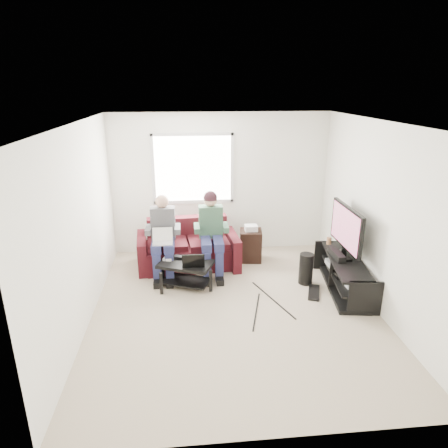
# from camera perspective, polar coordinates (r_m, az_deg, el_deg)

# --- Properties ---
(floor) EXTENTS (4.50, 4.50, 0.00)m
(floor) POSITION_cam_1_polar(r_m,az_deg,el_deg) (5.86, 1.51, -12.01)
(floor) COLOR #B8A68F
(floor) RESTS_ON ground
(ceiling) EXTENTS (4.50, 4.50, 0.00)m
(ceiling) POSITION_cam_1_polar(r_m,az_deg,el_deg) (5.03, 1.77, 14.24)
(ceiling) COLOR white
(ceiling) RESTS_ON wall_back
(wall_back) EXTENTS (4.50, 0.00, 4.50)m
(wall_back) POSITION_cam_1_polar(r_m,az_deg,el_deg) (7.45, -0.53, 5.73)
(wall_back) COLOR white
(wall_back) RESTS_ON floor
(wall_front) EXTENTS (4.50, 0.00, 4.50)m
(wall_front) POSITION_cam_1_polar(r_m,az_deg,el_deg) (3.29, 6.64, -12.75)
(wall_front) COLOR white
(wall_front) RESTS_ON floor
(wall_left) EXTENTS (0.00, 4.50, 4.50)m
(wall_left) POSITION_cam_1_polar(r_m,az_deg,el_deg) (5.44, -19.78, -0.58)
(wall_left) COLOR white
(wall_left) RESTS_ON floor
(wall_right) EXTENTS (0.00, 4.50, 4.50)m
(wall_right) POSITION_cam_1_polar(r_m,az_deg,el_deg) (5.89, 21.33, 0.71)
(wall_right) COLOR white
(wall_right) RESTS_ON floor
(window) EXTENTS (1.48, 0.04, 1.28)m
(window) POSITION_cam_1_polar(r_m,az_deg,el_deg) (7.34, -4.45, 7.87)
(window) COLOR white
(window) RESTS_ON wall_back
(sofa) EXTENTS (1.80, 0.94, 0.82)m
(sofa) POSITION_cam_1_polar(r_m,az_deg,el_deg) (7.08, -5.18, -3.58)
(sofa) COLOR #40101A
(sofa) RESTS_ON floor
(person_left) EXTENTS (0.40, 0.71, 1.33)m
(person_left) POSITION_cam_1_polar(r_m,az_deg,el_deg) (6.66, -8.70, -1.30)
(person_left) COLOR navy
(person_left) RESTS_ON sofa
(person_right) EXTENTS (0.40, 0.71, 1.38)m
(person_right) POSITION_cam_1_polar(r_m,az_deg,el_deg) (6.66, -1.83, -0.53)
(person_right) COLOR navy
(person_right) RESTS_ON sofa
(laptop_silver) EXTENTS (0.35, 0.26, 0.24)m
(laptop_silver) POSITION_cam_1_polar(r_m,az_deg,el_deg) (6.45, -8.78, -2.23)
(laptop_silver) COLOR silver
(laptop_silver) RESTS_ON person_left
(coffee_table) EXTENTS (0.94, 0.77, 0.41)m
(coffee_table) POSITION_cam_1_polar(r_m,az_deg,el_deg) (6.35, -5.49, -6.41)
(coffee_table) COLOR black
(coffee_table) RESTS_ON floor
(laptop_black) EXTENTS (0.40, 0.34, 0.24)m
(laptop_black) POSITION_cam_1_polar(r_m,az_deg,el_deg) (6.18, -4.43, -4.78)
(laptop_black) COLOR black
(laptop_black) RESTS_ON coffee_table
(controller_a) EXTENTS (0.16, 0.13, 0.04)m
(controller_a) POSITION_cam_1_polar(r_m,az_deg,el_deg) (6.41, -8.04, -4.98)
(controller_a) COLOR silver
(controller_a) RESTS_ON coffee_table
(controller_b) EXTENTS (0.16, 0.13, 0.04)m
(controller_b) POSITION_cam_1_polar(r_m,az_deg,el_deg) (6.46, -6.42, -4.72)
(controller_b) COLOR black
(controller_b) RESTS_ON coffee_table
(controller_c) EXTENTS (0.16, 0.12, 0.04)m
(controller_c) POSITION_cam_1_polar(r_m,az_deg,el_deg) (6.44, -2.85, -4.71)
(controller_c) COLOR gray
(controller_c) RESTS_ON coffee_table
(tv_stand) EXTENTS (0.67, 1.60, 0.51)m
(tv_stand) POSITION_cam_1_polar(r_m,az_deg,el_deg) (6.53, 16.79, -7.12)
(tv_stand) COLOR black
(tv_stand) RESTS_ON floor
(tv) EXTENTS (0.12, 1.10, 0.81)m
(tv) POSITION_cam_1_polar(r_m,az_deg,el_deg) (6.33, 17.07, -0.68)
(tv) COLOR black
(tv) RESTS_ON tv_stand
(soundbar) EXTENTS (0.12, 0.50, 0.10)m
(soundbar) POSITION_cam_1_polar(r_m,az_deg,el_deg) (6.44, 15.75, -4.15)
(soundbar) COLOR black
(soundbar) RESTS_ON tv_stand
(drink_cup) EXTENTS (0.08, 0.08, 0.12)m
(drink_cup) POSITION_cam_1_polar(r_m,az_deg,el_deg) (6.91, 14.77, -2.33)
(drink_cup) COLOR #B3794D
(drink_cup) RESTS_ON tv_stand
(console_white) EXTENTS (0.30, 0.22, 0.06)m
(console_white) POSITION_cam_1_polar(r_m,az_deg,el_deg) (6.17, 18.22, -8.12)
(console_white) COLOR silver
(console_white) RESTS_ON tv_stand
(console_grey) EXTENTS (0.34, 0.26, 0.08)m
(console_grey) POSITION_cam_1_polar(r_m,az_deg,el_deg) (6.75, 15.92, -5.39)
(console_grey) COLOR gray
(console_grey) RESTS_ON tv_stand
(console_black) EXTENTS (0.38, 0.30, 0.07)m
(console_black) POSITION_cam_1_polar(r_m,az_deg,el_deg) (6.46, 17.02, -6.70)
(console_black) COLOR black
(console_black) RESTS_ON tv_stand
(subwoofer) EXTENTS (0.22, 0.22, 0.51)m
(subwoofer) POSITION_cam_1_polar(r_m,az_deg,el_deg) (6.57, 11.63, -6.28)
(subwoofer) COLOR black
(subwoofer) RESTS_ON floor
(keyboard_floor) EXTENTS (0.32, 0.52, 0.03)m
(keyboard_floor) POSITION_cam_1_polar(r_m,az_deg,el_deg) (6.39, 12.72, -9.51)
(keyboard_floor) COLOR black
(keyboard_floor) RESTS_ON floor
(end_table) EXTENTS (0.38, 0.38, 0.67)m
(end_table) POSITION_cam_1_polar(r_m,az_deg,el_deg) (7.27, 3.83, -2.95)
(end_table) COLOR black
(end_table) RESTS_ON floor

